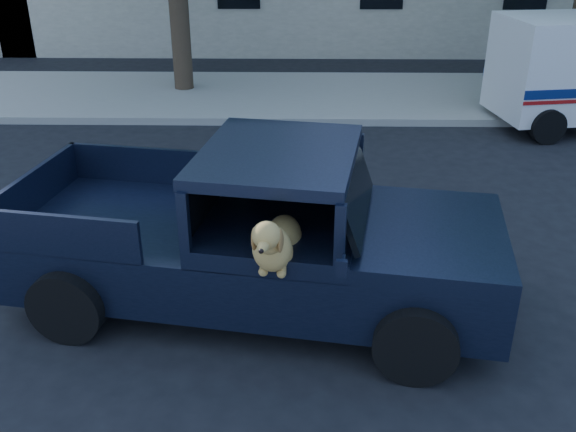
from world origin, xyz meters
name	(u,v)px	position (x,y,z in m)	size (l,w,h in m)	color
ground	(424,347)	(0.00, 0.00, 0.00)	(120.00, 120.00, 0.00)	black
far_sidewalk	(355,96)	(0.00, 9.20, 0.07)	(60.00, 4.00, 0.15)	gray
lane_stripes	(519,206)	(2.00, 3.40, 0.01)	(21.60, 0.14, 0.01)	silver
pickup_truck	(249,254)	(-1.83, 0.79, 0.62)	(5.41, 3.04, 1.84)	black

